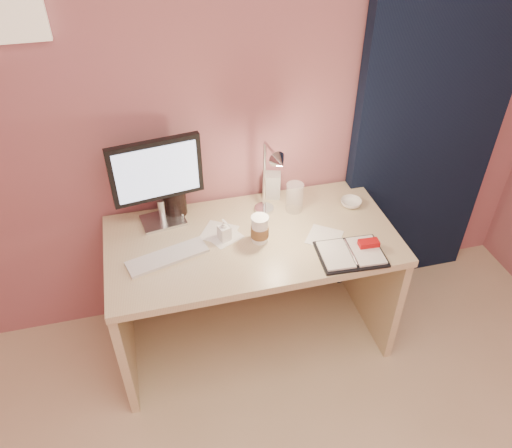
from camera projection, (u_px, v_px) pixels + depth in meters
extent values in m
plane|color=#9F5D5C|center=(233.00, 105.00, 2.37)|extent=(3.50, 0.00, 3.50)
cube|color=black|center=(431.00, 115.00, 2.62)|extent=(0.85, 0.08, 2.20)
cube|color=#C6BB8C|center=(252.00, 241.00, 2.42)|extent=(1.40, 0.70, 0.04)
cube|color=#C6BB8C|center=(122.00, 317.00, 2.52)|extent=(0.04, 0.66, 0.69)
cube|color=#C6BB8C|center=(371.00, 271.00, 2.78)|extent=(0.04, 0.66, 0.69)
cube|color=#C6BB8C|center=(239.00, 246.00, 2.87)|extent=(1.32, 0.03, 0.55)
cube|color=silver|center=(163.00, 220.00, 2.50)|extent=(0.23, 0.18, 0.01)
cylinder|color=silver|center=(162.00, 210.00, 2.46)|extent=(0.03, 0.03, 0.12)
cube|color=black|center=(156.00, 169.00, 2.32)|extent=(0.43, 0.10, 0.31)
cube|color=#BBD6FF|center=(155.00, 173.00, 2.29)|extent=(0.38, 0.06, 0.26)
cube|color=silver|center=(167.00, 257.00, 2.29)|extent=(0.39, 0.21, 0.02)
cube|color=black|center=(351.00, 254.00, 2.31)|extent=(0.32, 0.25, 0.01)
cube|color=silver|center=(336.00, 255.00, 2.29)|extent=(0.14, 0.21, 0.01)
cube|color=silver|center=(366.00, 251.00, 2.31)|extent=(0.14, 0.21, 0.01)
cube|color=#AF0F13|center=(369.00, 243.00, 2.32)|extent=(0.10, 0.05, 0.03)
cube|color=silver|center=(224.00, 236.00, 2.42)|extent=(0.20, 0.20, 0.00)
cube|color=silver|center=(324.00, 237.00, 2.41)|extent=(0.22, 0.22, 0.00)
cube|color=silver|center=(219.00, 233.00, 2.44)|extent=(0.22, 0.22, 0.00)
cylinder|color=white|center=(260.00, 230.00, 2.35)|extent=(0.08, 0.08, 0.13)
cylinder|color=brown|center=(260.00, 231.00, 2.36)|extent=(0.09, 0.09, 0.05)
cylinder|color=white|center=(260.00, 218.00, 2.31)|extent=(0.08, 0.08, 0.01)
cylinder|color=white|center=(295.00, 197.00, 2.54)|extent=(0.09, 0.09, 0.16)
imported|color=silver|center=(351.00, 203.00, 2.60)|extent=(0.14, 0.14, 0.03)
imported|color=white|center=(224.00, 230.00, 2.36)|extent=(0.07, 0.07, 0.12)
cylinder|color=black|center=(175.00, 199.00, 2.52)|extent=(0.12, 0.12, 0.16)
cube|color=beige|center=(272.00, 185.00, 2.64)|extent=(0.11, 0.10, 0.14)
cylinder|color=silver|center=(264.00, 209.00, 2.58)|extent=(0.10, 0.10, 0.02)
cylinder|color=silver|center=(264.00, 177.00, 2.46)|extent=(0.02, 0.02, 0.37)
cone|color=silver|center=(270.00, 164.00, 2.21)|extent=(0.08, 0.08, 0.08)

